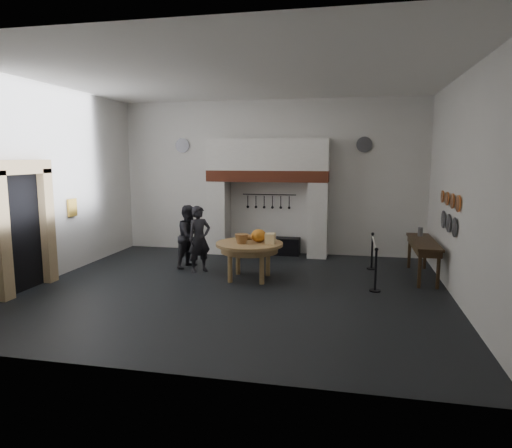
% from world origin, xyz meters
% --- Properties ---
extents(floor, '(9.00, 8.00, 0.02)m').
position_xyz_m(floor, '(0.00, 0.00, 0.00)').
color(floor, black).
rests_on(floor, ground).
extents(ceiling, '(9.00, 8.00, 0.02)m').
position_xyz_m(ceiling, '(0.00, 0.00, 4.50)').
color(ceiling, silver).
rests_on(ceiling, wall_back).
extents(wall_back, '(9.00, 0.02, 4.50)m').
position_xyz_m(wall_back, '(0.00, 4.00, 2.25)').
color(wall_back, silver).
rests_on(wall_back, floor).
extents(wall_front, '(9.00, 0.02, 4.50)m').
position_xyz_m(wall_front, '(0.00, -4.00, 2.25)').
color(wall_front, silver).
rests_on(wall_front, floor).
extents(wall_left, '(0.02, 8.00, 4.50)m').
position_xyz_m(wall_left, '(-4.50, 0.00, 2.25)').
color(wall_left, silver).
rests_on(wall_left, floor).
extents(wall_right, '(0.02, 8.00, 4.50)m').
position_xyz_m(wall_right, '(4.50, 0.00, 2.25)').
color(wall_right, silver).
rests_on(wall_right, floor).
extents(chimney_pier_left, '(0.55, 0.70, 2.15)m').
position_xyz_m(chimney_pier_left, '(-1.48, 3.65, 1.07)').
color(chimney_pier_left, silver).
rests_on(chimney_pier_left, floor).
extents(chimney_pier_right, '(0.55, 0.70, 2.15)m').
position_xyz_m(chimney_pier_right, '(1.48, 3.65, 1.07)').
color(chimney_pier_right, silver).
rests_on(chimney_pier_right, floor).
extents(hearth_brick_band, '(3.50, 0.72, 0.32)m').
position_xyz_m(hearth_brick_band, '(0.00, 3.65, 2.31)').
color(hearth_brick_band, '#9E442B').
rests_on(hearth_brick_band, chimney_pier_left).
extents(chimney_hood, '(3.50, 0.70, 0.90)m').
position_xyz_m(chimney_hood, '(0.00, 3.65, 2.92)').
color(chimney_hood, silver).
rests_on(chimney_hood, hearth_brick_band).
extents(iron_range, '(1.90, 0.45, 0.50)m').
position_xyz_m(iron_range, '(0.00, 3.72, 0.25)').
color(iron_range, black).
rests_on(iron_range, floor).
extents(utensil_rail, '(1.60, 0.02, 0.02)m').
position_xyz_m(utensil_rail, '(0.00, 3.92, 1.75)').
color(utensil_rail, black).
rests_on(utensil_rail, wall_back).
extents(door_recess, '(0.04, 1.10, 2.50)m').
position_xyz_m(door_recess, '(-4.47, -1.00, 1.25)').
color(door_recess, black).
rests_on(door_recess, floor).
extents(door_jamb_near, '(0.22, 0.30, 2.60)m').
position_xyz_m(door_jamb_near, '(-4.38, -1.70, 1.30)').
color(door_jamb_near, tan).
rests_on(door_jamb_near, floor).
extents(door_jamb_far, '(0.22, 0.30, 2.60)m').
position_xyz_m(door_jamb_far, '(-4.38, -0.30, 1.30)').
color(door_jamb_far, tan).
rests_on(door_jamb_far, floor).
extents(door_lintel, '(0.22, 1.70, 0.30)m').
position_xyz_m(door_lintel, '(-4.38, -1.00, 2.65)').
color(door_lintel, tan).
rests_on(door_lintel, door_jamb_near).
extents(wall_plaque, '(0.05, 0.34, 0.44)m').
position_xyz_m(wall_plaque, '(-4.45, 0.80, 1.60)').
color(wall_plaque, gold).
rests_on(wall_plaque, wall_left).
extents(work_table, '(1.59, 1.59, 0.07)m').
position_xyz_m(work_table, '(0.09, 0.86, 0.84)').
color(work_table, '#A57C4E').
rests_on(work_table, floor).
extents(pumpkin, '(0.36, 0.36, 0.31)m').
position_xyz_m(pumpkin, '(0.29, 0.96, 1.03)').
color(pumpkin, orange).
rests_on(pumpkin, work_table).
extents(cheese_block_big, '(0.22, 0.22, 0.24)m').
position_xyz_m(cheese_block_big, '(0.59, 0.81, 0.99)').
color(cheese_block_big, '#FFDD98').
rests_on(cheese_block_big, work_table).
extents(cheese_block_small, '(0.18, 0.18, 0.20)m').
position_xyz_m(cheese_block_small, '(0.57, 1.11, 0.97)').
color(cheese_block_small, '#EED08E').
rests_on(cheese_block_small, work_table).
extents(wicker_basket, '(0.32, 0.32, 0.22)m').
position_xyz_m(wicker_basket, '(-0.06, 0.71, 0.98)').
color(wicker_basket, '#9A6438').
rests_on(wicker_basket, work_table).
extents(bread_loaf, '(0.31, 0.18, 0.13)m').
position_xyz_m(bread_loaf, '(-0.01, 1.21, 0.94)').
color(bread_loaf, '#9C6137').
rests_on(bread_loaf, work_table).
extents(visitor_near, '(0.71, 0.71, 1.66)m').
position_xyz_m(visitor_near, '(-1.28, 1.28, 0.83)').
color(visitor_near, black).
rests_on(visitor_near, floor).
extents(visitor_far, '(0.84, 0.95, 1.63)m').
position_xyz_m(visitor_far, '(-1.68, 1.68, 0.82)').
color(visitor_far, black).
rests_on(visitor_far, floor).
extents(side_table, '(0.55, 2.20, 0.06)m').
position_xyz_m(side_table, '(4.10, 1.85, 0.87)').
color(side_table, '#372814').
rests_on(side_table, floor).
extents(pewter_jug, '(0.12, 0.12, 0.22)m').
position_xyz_m(pewter_jug, '(4.10, 2.45, 1.01)').
color(pewter_jug, '#55565B').
rests_on(pewter_jug, side_table).
extents(copper_pan_a, '(0.03, 0.34, 0.34)m').
position_xyz_m(copper_pan_a, '(4.46, 0.20, 1.95)').
color(copper_pan_a, '#C6662D').
rests_on(copper_pan_a, wall_right).
extents(copper_pan_b, '(0.03, 0.32, 0.32)m').
position_xyz_m(copper_pan_b, '(4.46, 0.75, 1.95)').
color(copper_pan_b, '#C6662D').
rests_on(copper_pan_b, wall_right).
extents(copper_pan_c, '(0.03, 0.30, 0.30)m').
position_xyz_m(copper_pan_c, '(4.46, 1.30, 1.95)').
color(copper_pan_c, '#C6662D').
rests_on(copper_pan_c, wall_right).
extents(copper_pan_d, '(0.03, 0.28, 0.28)m').
position_xyz_m(copper_pan_d, '(4.46, 1.85, 1.95)').
color(copper_pan_d, '#C6662D').
rests_on(copper_pan_d, wall_right).
extents(pewter_plate_left, '(0.03, 0.40, 0.40)m').
position_xyz_m(pewter_plate_left, '(4.46, 0.40, 1.45)').
color(pewter_plate_left, '#4C4C51').
rests_on(pewter_plate_left, wall_right).
extents(pewter_plate_mid, '(0.03, 0.40, 0.40)m').
position_xyz_m(pewter_plate_mid, '(4.46, 1.00, 1.45)').
color(pewter_plate_mid, '#4C4C51').
rests_on(pewter_plate_mid, wall_right).
extents(pewter_plate_right, '(0.03, 0.40, 0.40)m').
position_xyz_m(pewter_plate_right, '(4.46, 1.60, 1.45)').
color(pewter_plate_right, '#4C4C51').
rests_on(pewter_plate_right, wall_right).
extents(pewter_plate_back_left, '(0.44, 0.03, 0.44)m').
position_xyz_m(pewter_plate_back_left, '(-2.70, 3.96, 3.20)').
color(pewter_plate_back_left, '#4C4C51').
rests_on(pewter_plate_back_left, wall_back).
extents(pewter_plate_back_right, '(0.44, 0.03, 0.44)m').
position_xyz_m(pewter_plate_back_right, '(2.70, 3.96, 3.20)').
color(pewter_plate_back_right, '#4C4C51').
rests_on(pewter_plate_back_right, wall_back).
extents(barrier_post_near, '(0.05, 0.05, 0.90)m').
position_xyz_m(barrier_post_near, '(2.95, 0.44, 0.45)').
color(barrier_post_near, black).
rests_on(barrier_post_near, floor).
extents(barrier_post_far, '(0.05, 0.05, 0.90)m').
position_xyz_m(barrier_post_far, '(2.95, 2.44, 0.45)').
color(barrier_post_far, black).
rests_on(barrier_post_far, floor).
extents(barrier_rope, '(0.04, 2.00, 0.04)m').
position_xyz_m(barrier_rope, '(2.95, 1.44, 0.85)').
color(barrier_rope, silver).
rests_on(barrier_rope, barrier_post_near).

